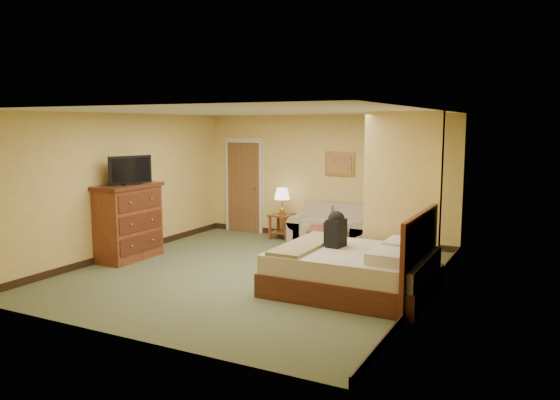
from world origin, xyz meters
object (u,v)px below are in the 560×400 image
Objects in this scene: dresser at (128,221)px; loveseat at (331,232)px; coffee_table at (327,235)px; bed at (356,270)px.

loveseat is at bearing 44.54° from dresser.
bed is at bearing -58.04° from coffee_table.
coffee_table is 0.66× the size of dresser.
loveseat is at bearing 118.44° from bed.
dresser is (-2.97, -2.10, 0.35)m from coffee_table.
loveseat is 3.94m from dresser.
bed is (4.29, -0.01, -0.35)m from dresser.
dresser reaches higher than coffee_table.
dresser is 0.61× the size of bed.
loveseat is 0.67m from coffee_table.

